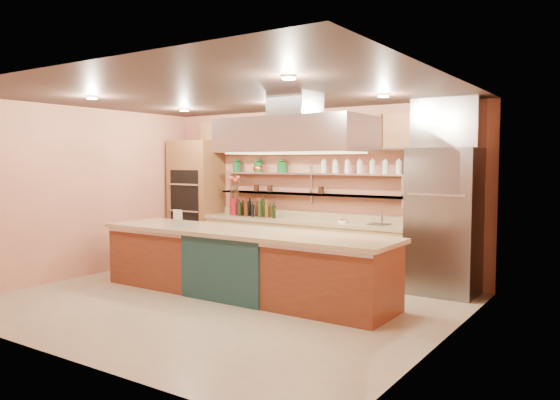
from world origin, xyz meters
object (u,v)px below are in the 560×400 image
Objects in this scene: island at (241,263)px; refrigerator at (444,221)px; green_canister at (283,168)px; kitchen_scale at (343,220)px; flower_vase at (234,207)px; copper_kettle at (258,169)px.

refrigerator is at bearing 36.13° from island.
green_canister is at bearing 175.49° from refrigerator.
island is 31.80× the size of kitchen_scale.
island is at bearing -143.99° from refrigerator.
refrigerator is 6.76× the size of flower_vase.
kitchen_scale is at bearing -6.78° from copper_kettle.
copper_kettle is 0.56m from green_canister.
copper_kettle reaches higher than kitchen_scale.
kitchen_scale is (0.73, 1.72, 0.50)m from island.
copper_kettle is at bearing 180.00° from green_canister.
island is at bearing -73.70° from green_canister.
refrigerator is at bearing -3.79° from copper_kettle.
green_canister is (-0.57, 1.94, 1.33)m from island.
refrigerator is 12.82× the size of copper_kettle.
refrigerator is 3.55m from copper_kettle.
kitchen_scale is 1.55m from green_canister.
copper_kettle is at bearing 120.19° from island.
green_canister is (0.92, 0.22, 0.71)m from flower_vase.
flower_vase is at bearing 179.85° from refrigerator.
refrigerator reaches higher than island.
island is at bearing -59.93° from copper_kettle.
refrigerator is at bearing -0.15° from flower_vase.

